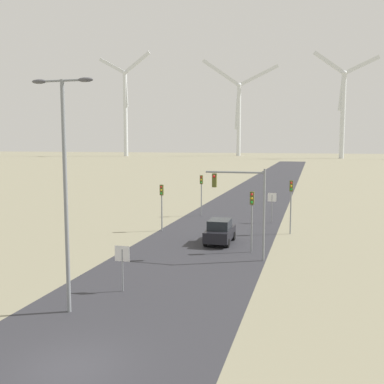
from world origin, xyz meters
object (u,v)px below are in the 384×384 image
Objects in this scene: stop_sign_far at (272,202)px; streetlamp at (65,170)px; stop_sign_near at (122,260)px; traffic_light_post_near_right at (252,208)px; traffic_light_mast_overhead at (244,196)px; wind_turbine_far_left at (125,105)px; wind_turbine_left at (239,110)px; wind_turbine_center at (343,106)px; traffic_light_post_near_left at (162,197)px; traffic_light_post_mid_left at (201,186)px; traffic_light_post_mid_right at (291,195)px; car_approaching at (220,231)px.

streetlamp is at bearing -105.17° from stop_sign_far.
streetlamp is at bearing -110.37° from stop_sign_near.
traffic_light_post_near_right is (5.27, 9.95, 1.44)m from stop_sign_near.
traffic_light_mast_overhead is (6.20, 11.10, -2.23)m from streetlamp.
wind_turbine_far_left is 1.05× the size of wind_turbine_left.
stop_sign_far is 209.52m from wind_turbine_left.
traffic_light_mast_overhead is 0.11× the size of wind_turbine_left.
wind_turbine_center is at bearing 83.53° from streetlamp.
traffic_light_post_near_left is 0.08× the size of wind_turbine_left.
streetlamp is 0.21× the size of wind_turbine_center.
traffic_light_mast_overhead is (6.81, -16.17, 1.10)m from traffic_light_post_mid_left.
traffic_light_post_mid_right is 1.09× the size of car_approaching.
wind_turbine_center is (21.79, 199.42, 22.50)m from stop_sign_near.
car_approaching is at bearing -64.69° from wind_turbine_far_left.
streetlamp is 232.76m from wind_turbine_left.
traffic_light_post_mid_left is at bearing 116.68° from traffic_light_post_near_right.
traffic_light_post_near_right is 0.95× the size of traffic_light_post_mid_right.
traffic_light_post_mid_right reaches higher than traffic_light_post_near_right.
wind_turbine_left is (-38.52, 209.83, 21.71)m from traffic_light_post_mid_right.
traffic_light_mast_overhead is at bearing 57.60° from stop_sign_near.
traffic_light_post_near_left is at bearing -143.85° from stop_sign_far.
stop_sign_near is at bearing -122.40° from traffic_light_mast_overhead.
traffic_light_post_mid_left is (-7.09, 14.10, -0.02)m from traffic_light_post_near_right.
traffic_light_post_near_right is 2.36m from traffic_light_mast_overhead.
traffic_light_post_mid_left is (-1.81, 24.05, 1.43)m from stop_sign_near.
traffic_light_post_near_right is at bearing -94.98° from wind_turbine_center.
traffic_light_mast_overhead reaches higher than traffic_light_post_mid_right.
traffic_light_post_near_left is 10.08m from traffic_light_post_near_right.
stop_sign_far is 0.05× the size of wind_turbine_far_left.
traffic_light_post_mid_right is 7.37m from car_approaching.
wind_turbine_far_left is (-86.10, 190.99, 24.33)m from traffic_light_post_near_left.
traffic_light_post_near_right is at bearing -63.32° from traffic_light_post_mid_left.
traffic_light_post_near_left is (-1.98, 18.66, -3.49)m from streetlamp.
traffic_light_post_mid_left is at bearing -81.83° from wind_turbine_left.
traffic_light_post_near_right is at bearing -32.99° from traffic_light_post_near_left.
stop_sign_far reaches higher than car_approaching.
wind_turbine_left reaches higher than traffic_light_mast_overhead.
wind_turbine_far_left is at bearing 114.27° from traffic_light_post_near_left.
traffic_light_post_mid_left is at bearing 112.84° from traffic_light_mast_overhead.
traffic_light_post_near_left is at bearing 137.25° from traffic_light_mast_overhead.
stop_sign_near is 0.05× the size of wind_turbine_center.
traffic_light_post_near_left is 0.07× the size of wind_turbine_far_left.
traffic_light_post_mid_left reaches higher than traffic_light_post_near_left.
streetlamp reaches higher than traffic_light_post_near_right.
traffic_light_post_near_right is 0.09× the size of wind_turbine_center.
traffic_light_post_near_right is 7.46m from traffic_light_post_mid_right.
stop_sign_far is 0.64× the size of traffic_light_post_mid_right.
car_approaching is 0.08× the size of wind_turbine_left.
wind_turbine_left is (-36.22, 216.93, 21.87)m from traffic_light_post_near_right.
traffic_light_mast_overhead is (-2.57, -9.17, 0.92)m from traffic_light_post_mid_right.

